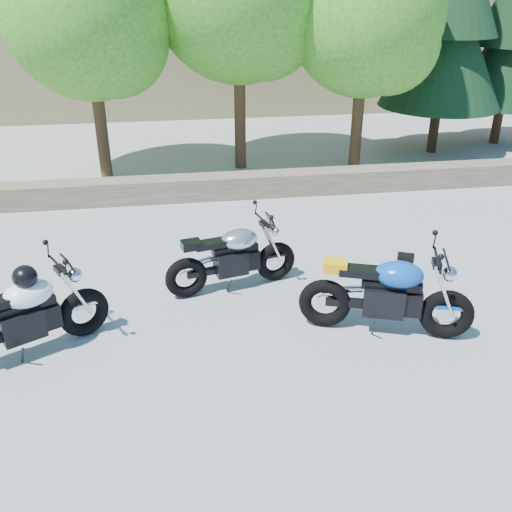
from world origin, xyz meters
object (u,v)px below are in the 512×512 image
at_px(silver_bike, 233,258).
at_px(backpack, 405,265).
at_px(white_bike, 20,315).
at_px(blue_bike, 387,295).

relative_size(silver_bike, backpack, 5.87).
xyz_separation_m(silver_bike, white_bike, (-2.83, -1.37, 0.09)).
bearing_deg(silver_bike, blue_bike, -51.75).
bearing_deg(white_bike, blue_bike, -30.71).
bearing_deg(blue_bike, white_bike, -163.06).
distance_m(white_bike, blue_bike, 4.75).
xyz_separation_m(blue_bike, backpack, (0.91, 1.53, -0.40)).
height_order(silver_bike, blue_bike, blue_bike).
height_order(white_bike, backpack, white_bike).
height_order(white_bike, blue_bike, white_bike).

